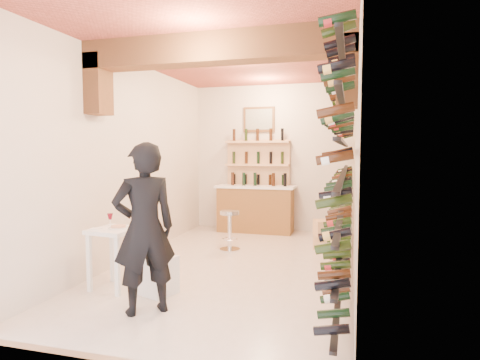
% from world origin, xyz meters
% --- Properties ---
extents(ground, '(6.00, 6.00, 0.00)m').
position_xyz_m(ground, '(0.00, 0.00, 0.00)').
color(ground, beige).
rests_on(ground, ground).
extents(room_shell, '(3.52, 6.02, 3.21)m').
position_xyz_m(room_shell, '(0.00, -0.26, 2.25)').
color(room_shell, beige).
rests_on(room_shell, ground).
extents(wine_rack, '(0.32, 5.70, 2.56)m').
position_xyz_m(wine_rack, '(1.53, 0.00, 1.55)').
color(wine_rack, black).
rests_on(wine_rack, ground).
extents(back_counter, '(1.70, 0.62, 1.29)m').
position_xyz_m(back_counter, '(-0.30, 2.65, 0.53)').
color(back_counter, brown).
rests_on(back_counter, ground).
extents(back_shelving, '(1.40, 0.31, 2.73)m').
position_xyz_m(back_shelving, '(-0.30, 2.89, 1.17)').
color(back_shelving, tan).
rests_on(back_shelving, ground).
extents(tasting_table, '(0.60, 0.60, 0.94)m').
position_xyz_m(tasting_table, '(-1.20, -1.37, 0.64)').
color(tasting_table, white).
rests_on(tasting_table, ground).
extents(white_stool, '(0.48, 0.48, 0.46)m').
position_xyz_m(white_stool, '(-0.58, -1.40, 0.23)').
color(white_stool, white).
rests_on(white_stool, ground).
extents(person, '(0.80, 0.78, 1.85)m').
position_xyz_m(person, '(-0.45, -1.96, 0.93)').
color(person, black).
rests_on(person, ground).
extents(chrome_barstool, '(0.36, 0.36, 0.70)m').
position_xyz_m(chrome_barstool, '(-0.36, 0.92, 0.41)').
color(chrome_barstool, silver).
rests_on(chrome_barstool, ground).
extents(crate_lower, '(0.52, 0.45, 0.26)m').
position_xyz_m(crate_lower, '(1.32, 1.39, 0.13)').
color(crate_lower, tan).
rests_on(crate_lower, ground).
extents(crate_upper, '(0.56, 0.47, 0.28)m').
position_xyz_m(crate_upper, '(1.32, 1.39, 0.40)').
color(crate_upper, tan).
rests_on(crate_upper, crate_lower).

